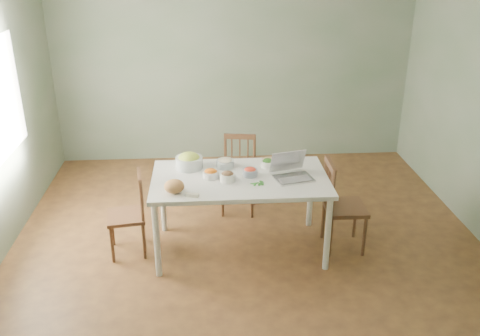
{
  "coord_description": "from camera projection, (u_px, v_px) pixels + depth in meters",
  "views": [
    {
      "loc": [
        -0.41,
        -4.75,
        2.96
      ],
      "look_at": [
        -0.09,
        -0.06,
        0.92
      ],
      "focal_mm": 39.06,
      "sensor_mm": 36.0,
      "label": 1
    }
  ],
  "objects": [
    {
      "name": "chair_right",
      "position": [
        345.0,
        205.0,
        5.33
      ],
      "size": [
        0.42,
        0.44,
        0.97
      ],
      "primitive_type": null,
      "rotation": [
        0.0,
        0.0,
        1.55
      ],
      "color": "#472716",
      "rests_on": "floor"
    },
    {
      "name": "butter_stick",
      "position": [
        192.0,
        195.0,
        4.76
      ],
      "size": [
        0.13,
        0.07,
        0.03
      ],
      "primitive_type": "cube",
      "rotation": [
        0.0,
        0.0,
        -0.29
      ],
      "color": "silver",
      "rests_on": "dining_table"
    },
    {
      "name": "chair_far",
      "position": [
        239.0,
        176.0,
        6.09
      ],
      "size": [
        0.45,
        0.44,
        0.91
      ],
      "primitive_type": null,
      "rotation": [
        0.0,
        0.0,
        -0.16
      ],
      "color": "#472716",
      "rests_on": "floor"
    },
    {
      "name": "basil_bunch",
      "position": [
        257.0,
        183.0,
        5.03
      ],
      "size": [
        0.17,
        0.17,
        0.02
      ],
      "primitive_type": null,
      "color": "#216824",
      "rests_on": "dining_table"
    },
    {
      "name": "bowl_redpep",
      "position": [
        250.0,
        172.0,
        5.18
      ],
      "size": [
        0.16,
        0.16,
        0.09
      ],
      "primitive_type": null,
      "rotation": [
        0.0,
        0.0,
        -0.11
      ],
      "color": "red",
      "rests_on": "dining_table"
    },
    {
      "name": "bread_boule",
      "position": [
        174.0,
        186.0,
        4.83
      ],
      "size": [
        0.2,
        0.2,
        0.12
      ],
      "primitive_type": "ellipsoid",
      "rotation": [
        0.0,
        0.0,
        -0.03
      ],
      "color": "tan",
      "rests_on": "dining_table"
    },
    {
      "name": "wall_front",
      "position": [
        289.0,
        278.0,
        2.73
      ],
      "size": [
        5.0,
        0.0,
        2.7
      ],
      "primitive_type": "cube",
      "color": "gray",
      "rests_on": "ground"
    },
    {
      "name": "dining_table",
      "position": [
        240.0,
        214.0,
        5.33
      ],
      "size": [
        1.75,
        0.98,
        0.82
      ],
      "primitive_type": null,
      "color": "white",
      "rests_on": "floor"
    },
    {
      "name": "bowl_squash",
      "position": [
        189.0,
        161.0,
        5.35
      ],
      "size": [
        0.34,
        0.34,
        0.16
      ],
      "primitive_type": null,
      "rotation": [
        0.0,
        0.0,
        0.27
      ],
      "color": "#E9F661",
      "rests_on": "dining_table"
    },
    {
      "name": "floor",
      "position": [
        248.0,
        245.0,
        5.55
      ],
      "size": [
        5.0,
        5.0,
        0.0
      ],
      "primitive_type": "cube",
      "color": "#492D1D",
      "rests_on": "ground"
    },
    {
      "name": "wall_back",
      "position": [
        234.0,
        67.0,
        7.3
      ],
      "size": [
        5.0,
        0.0,
        2.7
      ],
      "primitive_type": "cube",
      "color": "gray",
      "rests_on": "ground"
    },
    {
      "name": "chair_left",
      "position": [
        126.0,
        214.0,
        5.26
      ],
      "size": [
        0.42,
        0.44,
        0.88
      ],
      "primitive_type": null,
      "rotation": [
        0.0,
        0.0,
        -1.42
      ],
      "color": "#472716",
      "rests_on": "floor"
    },
    {
      "name": "bowl_onion",
      "position": [
        225.0,
        163.0,
        5.38
      ],
      "size": [
        0.18,
        0.18,
        0.1
      ],
      "primitive_type": null,
      "rotation": [
        0.0,
        0.0,
        -0.01
      ],
      "color": "beige",
      "rests_on": "dining_table"
    },
    {
      "name": "bowl_carrot",
      "position": [
        211.0,
        174.0,
        5.14
      ],
      "size": [
        0.21,
        0.21,
        0.09
      ],
      "primitive_type": null,
      "rotation": [
        0.0,
        0.0,
        0.43
      ],
      "color": "orange",
      "rests_on": "dining_table"
    },
    {
      "name": "laptop",
      "position": [
        294.0,
        168.0,
        5.07
      ],
      "size": [
        0.43,
        0.41,
        0.24
      ],
      "primitive_type": null,
      "rotation": [
        0.0,
        0.0,
        0.25
      ],
      "color": "silver",
      "rests_on": "dining_table"
    },
    {
      "name": "flatbread",
      "position": [
        270.0,
        160.0,
        5.54
      ],
      "size": [
        0.23,
        0.23,
        0.02
      ],
      "primitive_type": "cylinder",
      "rotation": [
        0.0,
        0.0,
        -0.35
      ],
      "color": "tan",
      "rests_on": "dining_table"
    },
    {
      "name": "bowl_broccoli",
      "position": [
        268.0,
        163.0,
        5.39
      ],
      "size": [
        0.15,
        0.15,
        0.09
      ],
      "primitive_type": null,
      "rotation": [
        0.0,
        0.0,
        0.04
      ],
      "color": "#2A531D",
      "rests_on": "dining_table"
    },
    {
      "name": "bowl_mushroom",
      "position": [
        228.0,
        176.0,
        5.06
      ],
      "size": [
        0.19,
        0.19,
        0.1
      ],
      "primitive_type": null,
      "rotation": [
        0.0,
        0.0,
        0.31
      ],
      "color": "#4C2C21",
      "rests_on": "dining_table"
    }
  ]
}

